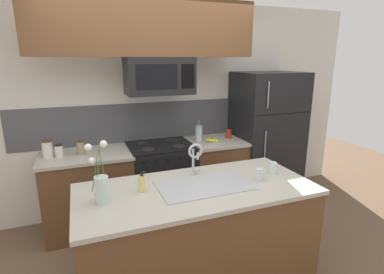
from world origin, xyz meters
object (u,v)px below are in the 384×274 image
Objects in this scene: banana_bunch at (212,140)px; dish_soap_bottle at (142,183)px; microwave at (159,76)px; drinking_glass at (259,174)px; refrigerator at (265,137)px; spare_glass at (273,168)px; coffee_tin at (229,134)px; storage_jar_short at (81,148)px; stove_range at (162,181)px; french_press at (199,133)px; sink_faucet at (195,155)px; storage_jar_medium at (59,151)px; storage_jar_tall at (47,149)px; flower_vase at (101,186)px.

banana_bunch is 1.16× the size of dish_soap_bottle.
microwave reaches higher than drinking_glass.
refrigerator reaches higher than spare_glass.
coffee_tin is at bearing 41.04° from dish_soap_bottle.
stove_range is at bearing 0.86° from storage_jar_short.
sink_faucet is (-0.48, -1.09, 0.10)m from french_press.
banana_bunch is at bearing -1.92° from storage_jar_medium.
storage_jar_short is 2.01m from spare_glass.
microwave is 5.55× the size of storage_jar_medium.
coffee_tin is 1.05× the size of spare_glass.
drinking_glass is at bearing -68.71° from stove_range.
refrigerator is (1.48, 0.04, -0.86)m from microwave.
storage_jar_tall is 2.18m from drinking_glass.
drinking_glass reaches higher than banana_bunch.
storage_jar_tall is 0.61× the size of sink_faucet.
microwave is 6.98× the size of drinking_glass.
storage_jar_tall is at bearing -179.33° from coffee_tin.
storage_jar_tall reaches higher than banana_bunch.
french_press reaches higher than spare_glass.
coffee_tin is (2.05, 0.05, -0.01)m from storage_jar_medium.
storage_jar_short is (-2.38, -0.03, 0.11)m from refrigerator.
french_press is 1.62× the size of dish_soap_bottle.
dish_soap_bottle is at bearing -148.59° from refrigerator.
refrigerator is at bearing 35.90° from sink_faucet.
flower_vase reaches higher than banana_bunch.
storage_jar_short is at bearing 132.20° from sink_faucet.
drinking_glass is at bearing -38.92° from storage_jar_medium.
microwave is at bearing -175.66° from coffee_tin.
french_press is (1.63, 0.06, 0.03)m from storage_jar_medium.
stove_range is at bearing -1.16° from storage_jar_tall.
french_press is (-0.97, 0.04, 0.13)m from refrigerator.
storage_jar_tall reaches higher than storage_jar_short.
refrigerator reaches higher than flower_vase.
coffee_tin is (0.94, 0.07, -0.77)m from microwave.
refrigerator reaches higher than banana_bunch.
coffee_tin is at bearing 72.58° from drinking_glass.
dish_soap_bottle is 1.55× the size of drinking_glass.
french_press reaches higher than storage_jar_tall.
french_press is 2.55× the size of spare_glass.
storage_jar_short is at bearing -3.29° from storage_jar_medium.
stove_range is 0.53× the size of refrigerator.
dish_soap_bottle is 1.19m from spare_glass.
spare_glass is (-0.22, -1.27, -0.00)m from coffee_tin.
storage_jar_tall is at bearing 177.85° from microwave.
drinking_glass is (0.51, -1.31, 0.50)m from stove_range.
storage_jar_short is (0.33, -0.04, -0.01)m from storage_jar_tall.
storage_jar_tall is 1.77× the size of spare_glass.
flower_vase is at bearing -84.67° from storage_jar_short.
storage_jar_tall is at bearing 109.20° from flower_vase.
french_press reaches higher than storage_jar_short.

